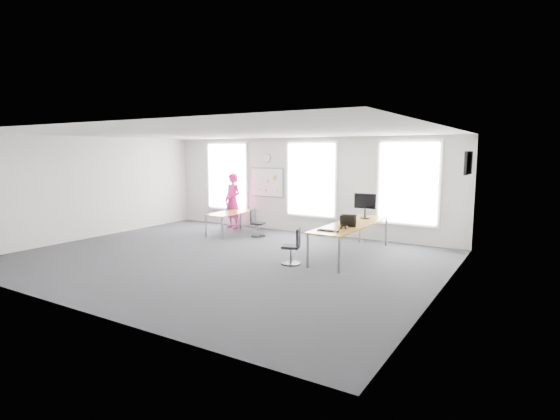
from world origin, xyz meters
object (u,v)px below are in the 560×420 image
Objects in this scene: keyboard at (327,230)px; chair_right at (293,248)px; desk_left at (232,214)px; person at (233,201)px; chair_left at (257,224)px; monitor at (365,204)px; desk_right at (351,226)px; headphones at (343,227)px.

chair_right is at bearing -161.93° from keyboard.
person is at bearing 125.78° from desk_left.
monitor is at bearing -100.39° from chair_left.
monitor is (0.80, 2.44, 0.83)m from chair_right.
desk_left is 4.61× the size of keyboard.
keyboard is at bearing -92.59° from monitor.
person is (-0.56, 0.77, 0.30)m from desk_left.
chair_left is 3.49m from monitor.
keyboard is (4.22, -2.00, 0.18)m from desk_left.
desk_right is 19.24× the size of headphones.
desk_right is at bearing -10.52° from desk_left.
chair_right is (-0.81, -1.48, -0.38)m from desk_right.
chair_right is 2.07× the size of keyboard.
chair_right is 5.13m from person.
keyboard is at bearing -19.29° from person.
person is 4.55× the size of keyboard.
keyboard is (4.78, -2.78, -0.12)m from person.
keyboard is 2.20m from monitor.
desk_left is 4.20m from chair_right.
person is 4.92m from monitor.
monitor is at bearing 2.07° from desk_left.
person reaches higher than chair_left.
desk_right is 4.40m from desk_left.
person is at bearing -145.71° from chair_right.
headphones is at bearing -19.84° from desk_left.
person reaches higher than headphones.
chair_left is 0.45× the size of person.
desk_right is at bearing 102.97° from headphones.
keyboard is 0.61× the size of monitor.
keyboard is (0.71, 0.28, 0.44)m from chair_right.
desk_left is at bearing 78.63° from chair_left.
desk_left is 2.81× the size of monitor.
monitor is (4.87, -0.62, 0.28)m from person.
chair_left is at bearing 144.50° from keyboard.
desk_right is at bearing -116.32° from chair_left.
chair_right is 4.93× the size of headphones.
monitor is (3.38, 0.13, 0.84)m from chair_left.
chair_left is at bearing 1.31° from desk_left.
chair_left is 4.86× the size of headphones.
person is (-1.49, 0.75, 0.56)m from chair_left.
desk_left is 4.67m from keyboard.
desk_right is 3.96× the size of chair_left.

